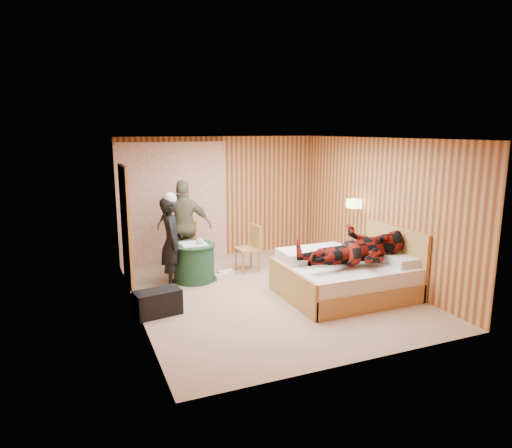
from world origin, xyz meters
name	(u,v)px	position (x,y,z in m)	size (l,w,h in m)	color
floor	(268,292)	(0.00, 0.00, 0.00)	(4.20, 5.00, 0.01)	tan
ceiling	(269,138)	(0.00, 0.00, 2.50)	(4.20, 5.00, 0.01)	silver
wall_back	(220,197)	(0.00, 2.50, 1.25)	(4.20, 0.02, 2.50)	tan
wall_left	(134,229)	(-2.10, 0.00, 1.25)	(0.02, 5.00, 2.50)	tan
wall_right	(377,209)	(2.10, 0.00, 1.25)	(0.02, 5.00, 2.50)	tan
curtain	(173,203)	(-1.00, 2.43, 1.20)	(2.20, 0.08, 2.40)	silver
doorway	(126,225)	(-2.06, 1.40, 1.02)	(0.06, 0.90, 2.05)	black
wall_lamp	(354,204)	(1.92, 0.45, 1.30)	(0.26, 0.24, 0.16)	gold
bed	(346,276)	(1.13, -0.56, 0.31)	(1.99, 1.55, 1.06)	tan
nightstand	(360,261)	(1.88, 0.13, 0.29)	(0.42, 0.57, 0.55)	tan
round_table	(194,262)	(-0.96, 1.06, 0.34)	(0.76, 0.76, 0.68)	#20472A
chair_far	(186,243)	(-0.95, 1.67, 0.54)	(0.50, 0.50, 0.93)	tan
chair_near	(251,244)	(0.19, 1.23, 0.51)	(0.42, 0.42, 0.88)	tan
duffel_bag	(158,303)	(-1.85, -0.23, 0.18)	(0.65, 0.35, 0.37)	black
sneaker_left	(226,274)	(-0.39, 1.02, 0.06)	(0.28, 0.11, 0.12)	silver
sneaker_right	(222,277)	(-0.51, 0.89, 0.06)	(0.26, 0.10, 0.11)	silver
woman_standing	(172,242)	(-1.38, 0.92, 0.77)	(0.56, 0.37, 1.54)	black
man_at_table	(185,226)	(-0.96, 1.70, 0.86)	(1.01, 0.42, 1.72)	brown
man_on_bed	(357,240)	(1.15, -0.78, 0.96)	(1.77, 0.67, 0.86)	maroon
book_lower	(362,247)	(1.88, 0.08, 0.56)	(0.17, 0.22, 0.02)	silver
book_upper	(362,246)	(1.88, 0.08, 0.58)	(0.16, 0.22, 0.02)	silver
cup_nightstand	(356,243)	(1.88, 0.26, 0.60)	(0.10, 0.10, 0.09)	silver
cup_table	(200,241)	(-0.86, 1.01, 0.72)	(0.12, 0.12, 0.10)	silver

